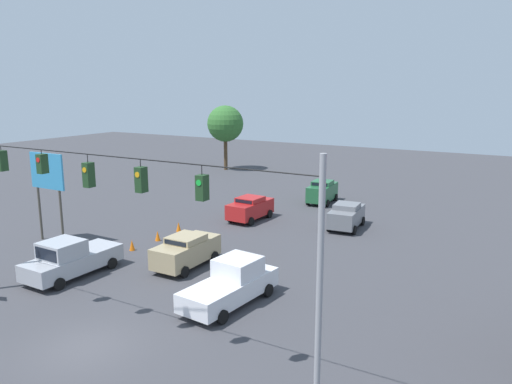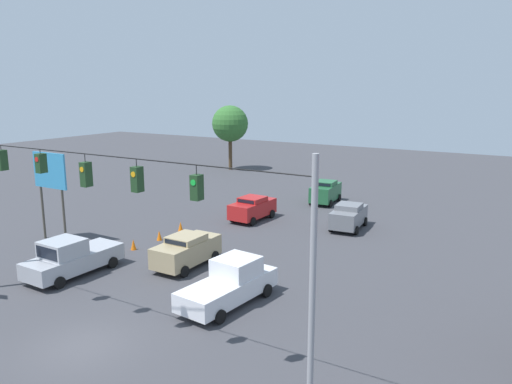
% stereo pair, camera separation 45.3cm
% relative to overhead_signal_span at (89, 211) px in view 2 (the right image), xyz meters
% --- Properties ---
extents(ground_plane, '(140.00, 140.00, 0.00)m').
position_rel_overhead_signal_span_xyz_m(ground_plane, '(0.01, 0.74, -5.45)').
color(ground_plane, '#3D3D42').
extents(overhead_signal_span, '(19.35, 0.38, 8.34)m').
position_rel_overhead_signal_span_xyz_m(overhead_signal_span, '(0.00, 0.00, 0.00)').
color(overhead_signal_span, '#939399').
rests_on(overhead_signal_span, ground_plane).
extents(sedan_green_withflow_deep, '(2.26, 4.14, 2.00)m').
position_rel_overhead_signal_span_xyz_m(sedan_green_withflow_deep, '(1.59, -27.37, -4.41)').
color(sedan_green_withflow_deep, '#236038').
rests_on(sedan_green_withflow_deep, ground_plane).
extents(pickup_truck_silver_parked_shoulder, '(2.39, 5.51, 2.12)m').
position_rel_overhead_signal_span_xyz_m(pickup_truck_silver_parked_shoulder, '(6.75, -4.25, -4.47)').
color(pickup_truck_silver_parked_shoulder, '#A8AAB2').
rests_on(pickup_truck_silver_parked_shoulder, ground_plane).
extents(pickup_truck_white_crossing_near, '(2.61, 5.65, 2.12)m').
position_rel_overhead_signal_span_xyz_m(pickup_truck_white_crossing_near, '(-2.75, -5.72, -4.47)').
color(pickup_truck_white_crossing_near, silver).
rests_on(pickup_truck_white_crossing_near, ground_plane).
extents(sedan_red_withflow_far, '(2.22, 4.25, 1.82)m').
position_rel_overhead_signal_span_xyz_m(sedan_red_withflow_far, '(4.21, -19.22, -4.50)').
color(sedan_red_withflow_far, red).
rests_on(sedan_red_withflow_far, ground_plane).
extents(sedan_tan_withflow_mid, '(2.12, 4.42, 1.86)m').
position_rel_overhead_signal_span_xyz_m(sedan_tan_withflow_mid, '(2.18, -8.56, -4.48)').
color(sedan_tan_withflow_mid, tan).
rests_on(sedan_tan_withflow_mid, ground_plane).
extents(sedan_grey_oncoming_deep, '(2.34, 4.19, 1.84)m').
position_rel_overhead_signal_span_xyz_m(sedan_grey_oncoming_deep, '(-3.06, -20.73, -4.49)').
color(sedan_grey_oncoming_deep, slate).
rests_on(sedan_grey_oncoming_deep, ground_plane).
extents(traffic_cone_nearest, '(0.35, 0.35, 0.69)m').
position_rel_overhead_signal_span_xyz_m(traffic_cone_nearest, '(6.91, -2.69, -5.10)').
color(traffic_cone_nearest, orange).
rests_on(traffic_cone_nearest, ground_plane).
extents(traffic_cone_second, '(0.35, 0.35, 0.69)m').
position_rel_overhead_signal_span_xyz_m(traffic_cone_second, '(7.03, -4.71, -5.10)').
color(traffic_cone_second, orange).
rests_on(traffic_cone_second, ground_plane).
extents(traffic_cone_third, '(0.35, 0.35, 0.69)m').
position_rel_overhead_signal_span_xyz_m(traffic_cone_third, '(7.12, -7.13, -5.10)').
color(traffic_cone_third, orange).
rests_on(traffic_cone_third, ground_plane).
extents(traffic_cone_fourth, '(0.35, 0.35, 0.69)m').
position_rel_overhead_signal_span_xyz_m(traffic_cone_fourth, '(6.95, -9.14, -5.10)').
color(traffic_cone_fourth, orange).
rests_on(traffic_cone_fourth, ground_plane).
extents(traffic_cone_fifth, '(0.35, 0.35, 0.69)m').
position_rel_overhead_signal_span_xyz_m(traffic_cone_fifth, '(6.89, -11.50, -5.10)').
color(traffic_cone_fifth, orange).
rests_on(traffic_cone_fifth, ground_plane).
extents(traffic_cone_farthest, '(0.35, 0.35, 0.69)m').
position_rel_overhead_signal_span_xyz_m(traffic_cone_farthest, '(7.06, -13.95, -5.10)').
color(traffic_cone_farthest, orange).
rests_on(traffic_cone_farthest, ground_plane).
extents(roadside_billboard, '(3.05, 0.16, 5.97)m').
position_rel_overhead_signal_span_xyz_m(roadside_billboard, '(12.85, -7.84, -1.18)').
color(roadside_billboard, '#4C473D').
rests_on(roadside_billboard, ground_plane).
extents(tree_horizon_left, '(4.42, 4.42, 7.91)m').
position_rel_overhead_signal_span_xyz_m(tree_horizon_left, '(18.96, -38.21, 0.21)').
color(tree_horizon_left, '#4C3823').
rests_on(tree_horizon_left, ground_plane).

